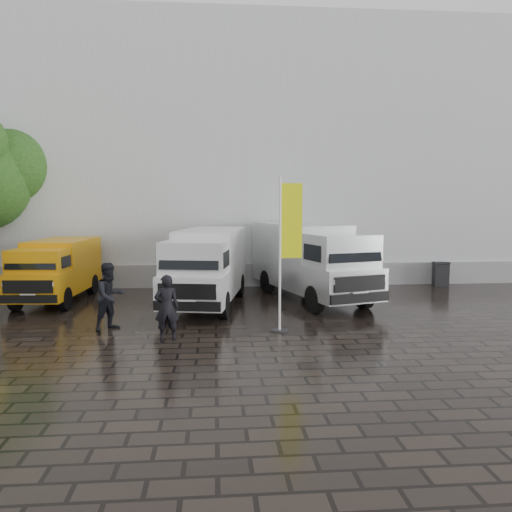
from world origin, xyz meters
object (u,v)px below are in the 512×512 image
at_px(van_white, 207,268).
at_px(person_front, 167,308).
at_px(van_yellow, 57,271).
at_px(flagpole, 286,247).
at_px(wheelie_bin, 441,274).
at_px(person_tent, 110,296).
at_px(van_silver, 311,262).

relative_size(van_white, person_front, 3.49).
xyz_separation_m(van_yellow, flagpole, (7.95, -5.05, 1.29)).
bearing_deg(wheelie_bin, flagpole, -127.86).
xyz_separation_m(van_yellow, person_front, (4.61, -5.76, -0.25)).
height_order(van_yellow, person_tent, van_yellow).
xyz_separation_m(flagpole, wheelie_bin, (8.03, 7.30, -1.89)).
xyz_separation_m(van_white, person_front, (-1.02, -4.56, -0.46)).
xyz_separation_m(van_silver, flagpole, (-1.63, -4.61, 0.99)).
distance_m(wheelie_bin, person_tent, 14.73).
relative_size(van_yellow, wheelie_bin, 4.59).
bearing_deg(van_yellow, flagpole, -28.67).
distance_m(van_silver, person_tent, 7.83).
distance_m(van_silver, wheelie_bin, 6.99).
bearing_deg(flagpole, van_white, 120.95).
relative_size(person_front, person_tent, 0.91).
relative_size(flagpole, person_front, 2.47).
relative_size(van_yellow, van_white, 0.79).
height_order(van_yellow, van_white, van_white).
relative_size(van_white, van_silver, 0.94).
distance_m(wheelie_bin, person_front, 13.90).
distance_m(van_yellow, wheelie_bin, 16.14).
relative_size(van_yellow, person_front, 2.77).
height_order(wheelie_bin, person_front, person_front).
xyz_separation_m(wheelie_bin, person_tent, (-13.11, -6.70, 0.45)).
height_order(van_yellow, flagpole, flagpole).
xyz_separation_m(van_yellow, van_silver, (9.58, -0.44, 0.29)).
relative_size(wheelie_bin, person_front, 0.60).
xyz_separation_m(flagpole, person_tent, (-5.08, 0.59, -1.44)).
relative_size(van_white, person_tent, 3.17).
height_order(van_white, van_silver, van_silver).
xyz_separation_m(van_yellow, person_tent, (2.87, -4.45, -0.16)).
bearing_deg(person_tent, van_white, 3.43).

